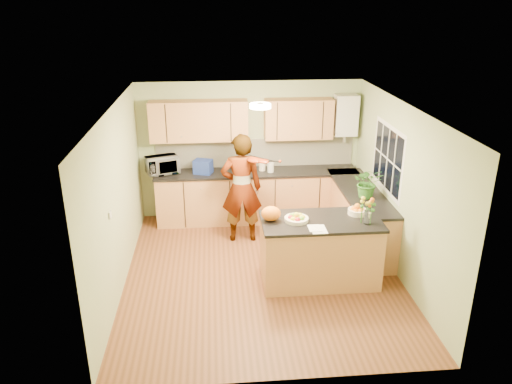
{
  "coord_description": "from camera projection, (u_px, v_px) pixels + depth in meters",
  "views": [
    {
      "loc": [
        -0.65,
        -6.48,
        3.87
      ],
      "look_at": [
        -0.04,
        0.5,
        1.11
      ],
      "focal_mm": 35.0,
      "sensor_mm": 36.0,
      "label": 1
    }
  ],
  "objects": [
    {
      "name": "window_right",
      "position": [
        388.0,
        159.0,
        7.63
      ],
      "size": [
        0.01,
        1.3,
        1.05
      ],
      "color": "silver",
      "rests_on": "wall_right"
    },
    {
      "name": "wall_front",
      "position": [
        284.0,
        280.0,
        4.93
      ],
      "size": [
        4.0,
        0.02,
        2.5
      ],
      "primitive_type": "cube",
      "color": "#98A878",
      "rests_on": "floor"
    },
    {
      "name": "back_counter",
      "position": [
        257.0,
        195.0,
        9.12
      ],
      "size": [
        3.64,
        0.62,
        0.94
      ],
      "color": "#AD7245",
      "rests_on": "floor"
    },
    {
      "name": "potted_plant",
      "position": [
        368.0,
        183.0,
        7.69
      ],
      "size": [
        0.5,
        0.46,
        0.49
      ],
      "primitive_type": "imported",
      "rotation": [
        0.0,
        0.0,
        -0.19
      ],
      "color": "#337125",
      "rests_on": "right_counter"
    },
    {
      "name": "upper_cabinets",
      "position": [
        240.0,
        120.0,
        8.71
      ],
      "size": [
        3.2,
        0.34,
        0.7
      ],
      "color": "#AD7245",
      "rests_on": "wall_back"
    },
    {
      "name": "jar_cream",
      "position": [
        262.0,
        165.0,
        8.96
      ],
      "size": [
        0.14,
        0.14,
        0.18
      ],
      "primitive_type": "cylinder",
      "rotation": [
        0.0,
        0.0,
        0.25
      ],
      "color": "#F5E2C4",
      "rests_on": "back_counter"
    },
    {
      "name": "peninsula_island",
      "position": [
        320.0,
        250.0,
        7.12
      ],
      "size": [
        1.67,
        0.86,
        0.96
      ],
      "color": "#AD7245",
      "rests_on": "floor"
    },
    {
      "name": "fruit_dish",
      "position": [
        296.0,
        218.0,
        6.9
      ],
      "size": [
        0.33,
        0.33,
        0.12
      ],
      "color": "#F5E2C4",
      "rests_on": "peninsula_island"
    },
    {
      "name": "flower_vase",
      "position": [
        369.0,
        205.0,
        6.73
      ],
      "size": [
        0.23,
        0.23,
        0.43
      ],
      "rotation": [
        0.0,
        0.0,
        -0.08
      ],
      "color": "silver",
      "rests_on": "peninsula_island"
    },
    {
      "name": "light_switch",
      "position": [
        110.0,
        215.0,
        6.28
      ],
      "size": [
        0.02,
        0.09,
        0.09
      ],
      "primitive_type": "cube",
      "color": "silver",
      "rests_on": "wall_left"
    },
    {
      "name": "right_counter",
      "position": [
        359.0,
        217.0,
        8.23
      ],
      "size": [
        0.62,
        2.24,
        0.94
      ],
      "color": "#AD7245",
      "rests_on": "floor"
    },
    {
      "name": "blue_box",
      "position": [
        203.0,
        167.0,
        8.8
      ],
      "size": [
        0.37,
        0.32,
        0.25
      ],
      "primitive_type": "cube",
      "rotation": [
        0.0,
        0.0,
        -0.35
      ],
      "color": "navy",
      "rests_on": "back_counter"
    },
    {
      "name": "splashback",
      "position": [
        255.0,
        153.0,
        9.12
      ],
      "size": [
        3.6,
        0.02,
        0.52
      ],
      "primitive_type": "cube",
      "color": "white",
      "rests_on": "back_counter"
    },
    {
      "name": "ceiling_lamp",
      "position": [
        260.0,
        106.0,
        6.85
      ],
      "size": [
        0.3,
        0.3,
        0.07
      ],
      "color": "#FFEABF",
      "rests_on": "ceiling"
    },
    {
      "name": "floor",
      "position": [
        262.0,
        273.0,
        7.47
      ],
      "size": [
        4.5,
        4.5,
        0.0
      ],
      "primitive_type": "plane",
      "color": "brown",
      "rests_on": "ground"
    },
    {
      "name": "orange_bowl",
      "position": [
        357.0,
        210.0,
        7.11
      ],
      "size": [
        0.26,
        0.26,
        0.15
      ],
      "color": "#F5E2C4",
      "rests_on": "peninsula_island"
    },
    {
      "name": "wall_back",
      "position": [
        250.0,
        150.0,
        9.1
      ],
      "size": [
        4.0,
        0.02,
        2.5
      ],
      "primitive_type": "cube",
      "color": "#98A878",
      "rests_on": "floor"
    },
    {
      "name": "wall_left",
      "position": [
        117.0,
        200.0,
        6.85
      ],
      "size": [
        0.02,
        4.5,
        2.5
      ],
      "primitive_type": "cube",
      "color": "#98A878",
      "rests_on": "floor"
    },
    {
      "name": "ceiling",
      "position": [
        262.0,
        108.0,
        6.56
      ],
      "size": [
        4.0,
        4.5,
        0.02
      ],
      "primitive_type": "cube",
      "color": "silver",
      "rests_on": "wall_back"
    },
    {
      "name": "violinist",
      "position": [
        241.0,
        188.0,
        8.19
      ],
      "size": [
        0.68,
        0.45,
        1.85
      ],
      "primitive_type": "imported",
      "rotation": [
        0.0,
        0.0,
        3.14
      ],
      "color": "#DEA187",
      "rests_on": "floor"
    },
    {
      "name": "jar_white",
      "position": [
        271.0,
        167.0,
        8.87
      ],
      "size": [
        0.13,
        0.13,
        0.17
      ],
      "primitive_type": "cylinder",
      "rotation": [
        0.0,
        0.0,
        0.12
      ],
      "color": "silver",
      "rests_on": "back_counter"
    },
    {
      "name": "violin",
      "position": [
        255.0,
        160.0,
        7.8
      ],
      "size": [
        0.65,
        0.57,
        0.16
      ],
      "primitive_type": null,
      "rotation": [
        0.17,
        0.0,
        -0.61
      ],
      "color": "#4B1804",
      "rests_on": "violinist"
    },
    {
      "name": "papers",
      "position": [
        319.0,
        229.0,
        6.66
      ],
      "size": [
        0.2,
        0.28,
        0.01
      ],
      "primitive_type": "cube",
      "color": "white",
      "rests_on": "peninsula_island"
    },
    {
      "name": "microwave",
      "position": [
        162.0,
        165.0,
        8.79
      ],
      "size": [
        0.64,
        0.54,
        0.3
      ],
      "primitive_type": "imported",
      "rotation": [
        0.0,
        0.0,
        0.35
      ],
      "color": "silver",
      "rests_on": "back_counter"
    },
    {
      "name": "wall_right",
      "position": [
        400.0,
        191.0,
        7.18
      ],
      "size": [
        0.02,
        4.5,
        2.5
      ],
      "primitive_type": "cube",
      "color": "#98A878",
      "rests_on": "floor"
    },
    {
      "name": "kettle",
      "position": [
        239.0,
        165.0,
        8.88
      ],
      "size": [
        0.15,
        0.15,
        0.29
      ],
      "rotation": [
        0.0,
        0.0,
        0.33
      ],
      "color": "#BBBBC0",
      "rests_on": "back_counter"
    },
    {
      "name": "orange_bag",
      "position": [
        271.0,
        214.0,
        6.9
      ],
      "size": [
        0.27,
        0.23,
        0.21
      ],
      "primitive_type": "ellipsoid",
      "rotation": [
        0.0,
        0.0,
        -0.01
      ],
      "color": "orange",
      "rests_on": "peninsula_island"
    },
    {
      "name": "boiler",
      "position": [
        346.0,
        115.0,
        8.86
      ],
      "size": [
        0.4,
        0.3,
        0.86
      ],
      "color": "silver",
      "rests_on": "wall_back"
    }
  ]
}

